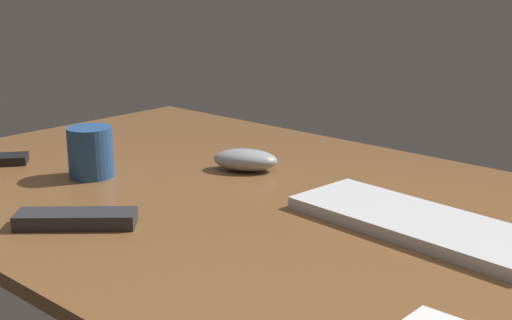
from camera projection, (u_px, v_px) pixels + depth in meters
The scene contains 5 objects.
desk at pixel (259, 205), 111.85cm from camera, with size 140.00×84.00×2.00cm, color brown.
keyboard at pixel (418, 223), 98.45cm from camera, with size 37.76×14.20×1.80cm, color silver.
computer_mouse at pixel (245, 160), 126.89cm from camera, with size 11.89×6.56×3.94cm, color #999EA5.
tv_remote at pixel (76, 219), 99.48cm from camera, with size 17.01×4.96×2.14cm, color #2D2D33.
coffee_mug at pixel (91, 152), 122.48cm from camera, with size 7.94×7.94×8.91cm, color #28518C.
Camera 1 is at (70.73, -78.87, 37.61)cm, focal length 48.87 mm.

